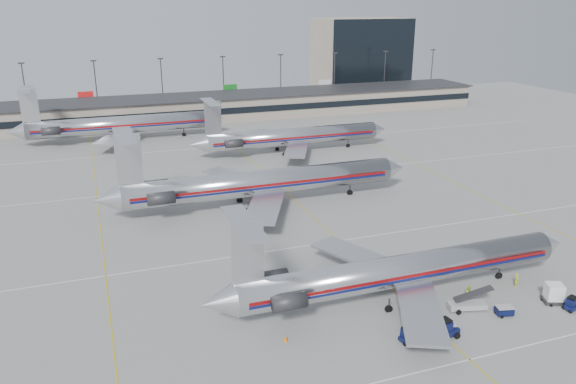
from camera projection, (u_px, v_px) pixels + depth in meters
name	position (u px, v px, depth m)	size (l,w,h in m)	color
ground	(374.00, 273.00, 66.36)	(260.00, 260.00, 0.00)	gray
apron_markings	(339.00, 241.00, 75.26)	(160.00, 0.15, 0.02)	silver
terminal	(204.00, 107.00, 152.61)	(162.00, 17.00, 6.25)	gray
light_mast_row	(193.00, 80.00, 163.35)	(163.60, 0.40, 15.28)	#38383D
distant_building	(360.00, 55.00, 196.19)	(30.00, 20.00, 25.00)	tan
jet_foreground	(395.00, 271.00, 59.61)	(43.28, 25.48, 11.33)	silver
jet_second_row	(257.00, 183.00, 86.85)	(50.16, 29.54, 13.13)	silver
jet_third_row	(290.00, 137.00, 117.95)	(43.90, 27.00, 12.00)	silver
jet_back_row	(117.00, 125.00, 127.65)	(47.99, 29.52, 13.12)	silver
tug_left	(409.00, 335.00, 52.70)	(2.23, 1.54, 1.65)	#0A1037
tug_center	(445.00, 329.00, 53.31)	(2.65, 1.61, 2.02)	#0A1037
tug_right	(573.00, 304.00, 58.17)	(2.12, 1.47, 1.57)	#0A1037
cart_inner	(444.00, 328.00, 54.17)	(2.37, 1.97, 1.15)	#0A1037
cart_outer	(504.00, 311.00, 57.32)	(1.90, 1.52, 0.95)	#0A1037
uld_container	(554.00, 293.00, 59.55)	(2.52, 2.34, 2.14)	#2D2D30
belt_loader	(468.00, 304.00, 58.34)	(4.76, 2.34, 2.44)	#A1A1A1
ramp_worker_near	(517.00, 280.00, 63.01)	(0.59, 0.38, 1.61)	#CFE615
ramp_worker_far	(469.00, 293.00, 59.94)	(0.85, 0.66, 1.75)	#9BE215
cone_right	(556.00, 290.00, 61.72)	(0.49, 0.49, 0.67)	#EC6307
cone_left	(286.00, 338.00, 52.98)	(0.44, 0.44, 0.60)	#EC6307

